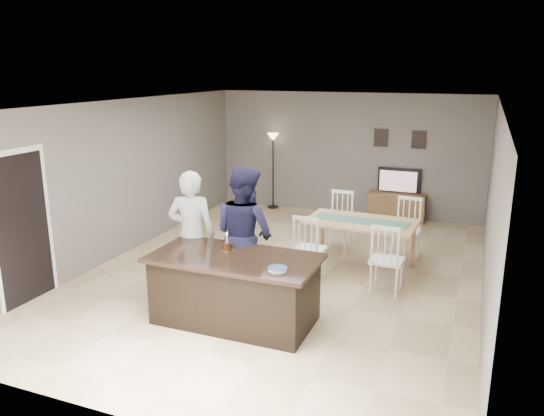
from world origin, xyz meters
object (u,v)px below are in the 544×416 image
at_px(television, 399,181).
at_px(birthday_cake, 227,246).
at_px(woman, 192,234).
at_px(plate_stack, 278,269).
at_px(man, 244,234).
at_px(dining_table, 361,229).
at_px(kitchen_island, 235,289).
at_px(floor_lamp, 273,150).
at_px(tv_console, 396,207).

distance_m(television, birthday_cake, 5.66).
bearing_deg(woman, plate_stack, 138.28).
bearing_deg(woman, television, -128.15).
bearing_deg(woman, man, 176.10).
xyz_separation_m(woman, dining_table, (2.03, 1.91, -0.24)).
bearing_deg(plate_stack, woman, 153.68).
bearing_deg(woman, kitchen_island, 134.14).
distance_m(woman, man, 0.77).
relative_size(kitchen_island, plate_stack, 9.27).
xyz_separation_m(kitchen_island, plate_stack, (0.69, -0.25, 0.46)).
relative_size(television, floor_lamp, 0.52).
relative_size(kitchen_island, woman, 1.16).
bearing_deg(dining_table, plate_stack, -96.22).
distance_m(man, birthday_cake, 0.55).
xyz_separation_m(tv_console, man, (-1.38, -4.87, 0.67)).
distance_m(tv_console, birthday_cake, 5.63).
bearing_deg(tv_console, television, 90.00).
relative_size(television, dining_table, 0.45).
distance_m(woman, floor_lamp, 5.11).
height_order(tv_console, man, man).
bearing_deg(woman, birthday_cake, 137.01).
distance_m(television, floor_lamp, 2.93).
relative_size(woman, plate_stack, 7.97).
height_order(plate_stack, dining_table, dining_table).
bearing_deg(birthday_cake, floor_lamp, 105.46).
bearing_deg(tv_console, floor_lamp, 179.60).
bearing_deg(man, tv_console, -84.20).
relative_size(dining_table, floor_lamp, 1.16).
bearing_deg(television, tv_console, 90.00).
height_order(plate_stack, floor_lamp, floor_lamp).
bearing_deg(kitchen_island, woman, 149.54).
bearing_deg(kitchen_island, tv_console, 77.84).
relative_size(man, plate_stack, 8.34).
distance_m(tv_console, woman, 5.49).
bearing_deg(floor_lamp, television, 0.99).
distance_m(tv_console, man, 5.10).
height_order(dining_table, floor_lamp, floor_lamp).
relative_size(woman, floor_lamp, 1.05).
height_order(birthday_cake, plate_stack, birthday_cake).
height_order(birthday_cake, floor_lamp, floor_lamp).
height_order(television, dining_table, television).
distance_m(kitchen_island, woman, 1.18).
bearing_deg(birthday_cake, kitchen_island, -40.75).
bearing_deg(man, birthday_cake, 111.81).
relative_size(birthday_cake, plate_stack, 1.06).
distance_m(woman, plate_stack, 1.81).
xyz_separation_m(television, woman, (-2.14, -5.09, 0.06)).
bearing_deg(woman, dining_table, -152.14).
bearing_deg(woman, floor_lamp, -96.95).
height_order(tv_console, floor_lamp, floor_lamp).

